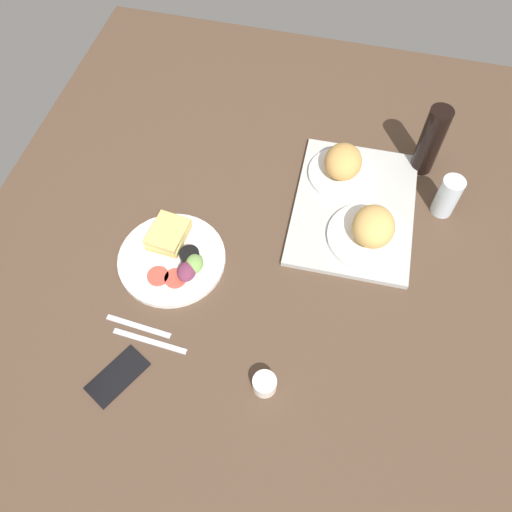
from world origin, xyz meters
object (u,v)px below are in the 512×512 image
Objects in this scene: bread_plate_near at (343,166)px; bread_plate_far at (372,230)px; drinking_glass at (448,196)px; fork at (138,326)px; plate_with_salad at (174,255)px; espresso_cup at (265,384)px; knife at (150,341)px; soda_bottle at (431,141)px; cell_phone at (117,376)px; serving_tray at (354,208)px.

bread_plate_near is 22.80cm from bread_plate_far.
fork is at bearing -52.48° from drinking_glass.
bread_plate_far is at bearing 109.74° from plate_with_salad.
espresso_cup is 29.92cm from knife.
espresso_cup is at bearing -30.90° from drinking_glass.
fork is at bearing 146.42° from knife.
soda_bottle is 93.39cm from knife.
knife is (71.39, -59.22, -10.84)cm from soda_bottle.
bread_plate_near reaches higher than cell_phone.
espresso_cup is 34.38cm from fork.
espresso_cup reaches higher than cell_phone.
fork is at bearing -153.00° from cell_phone.
bread_plate_near is 0.90× the size of bread_plate_far.
knife is (-4.23, -29.57, -1.75)cm from espresso_cup.
bread_plate_near reaches higher than fork.
serving_tray is 51.72cm from plate_with_salad.
cell_phone is (33.75, -2.71, -1.32)cm from plate_with_salad.
soda_bottle is at bearing 128.13° from plate_with_salad.
soda_bottle is at bearing -154.65° from drinking_glass.
plate_with_salad is 1.97× the size of cell_phone.
bread_plate_far is at bearing 163.05° from cell_phone.
serving_tray reaches higher than cell_phone.
espresso_cup reaches higher than serving_tray.
bread_plate_near is at bearing 178.40° from cell_phone.
bread_plate_far is 1.15× the size of knife.
knife is at bearing -49.02° from bread_plate_far.
serving_tray is at bearing 167.18° from espresso_cup.
plate_with_salad is at bearing 97.13° from knife.
cell_phone is at bearing -80.19° from espresso_cup.
drinking_glass is 71.30cm from espresso_cup.
cell_phone is at bearing -45.26° from bread_plate_far.
knife is (23.66, 1.59, -1.47)cm from plate_with_salad.
plate_with_salad is 1.49× the size of knife.
bread_plate_near reaches higher than plate_with_salad.
plate_with_salad reaches higher than serving_tray.
bread_plate_far is 1.29× the size of fork.
drinking_glass is 2.24× the size of espresso_cup.
bread_plate_far reaches higher than cell_phone.
serving_tray is at bearing 27.62° from bread_plate_near.
espresso_cup is at bearing -4.84° from knife.
soda_bottle is at bearing 158.59° from espresso_cup.
drinking_glass reaches higher than cell_phone.
espresso_cup is 0.33× the size of fork.
drinking_glass is (-5.63, 23.93, 5.48)cm from serving_tray.
bread_plate_near is at bearing 59.12° from fork.
espresso_cup is (55.44, -12.61, 1.20)cm from serving_tray.
fork is (48.21, -46.18, -0.55)cm from serving_tray.
bread_plate_near is at bearing -152.38° from serving_tray.
knife is at bearing -39.67° from soda_bottle.
cell_phone is (13.09, -0.30, 0.15)cm from fork.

